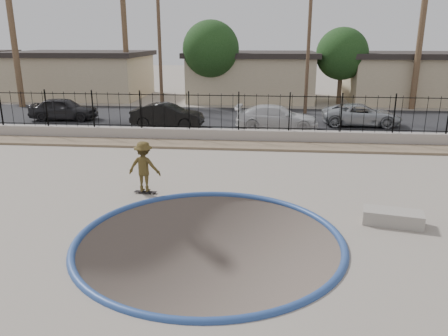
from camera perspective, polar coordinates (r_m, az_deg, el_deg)
ground at (r=24.07m, az=2.14°, el=1.88°), size 120.00×120.00×2.20m
bowl_pit at (r=11.49m, az=-1.94°, el=-9.38°), size 6.84×6.84×1.80m
coping_ring at (r=11.49m, az=-1.94°, el=-9.38°), size 7.04×7.04×0.20m
rock_strip at (r=21.07m, az=1.69°, el=2.98°), size 42.00×1.60×0.11m
retaining_wall at (r=22.09m, az=1.90°, el=4.27°), size 42.00×0.45×0.60m
fence at (r=21.86m, az=1.93°, el=7.34°), size 40.00×0.04×1.80m
street at (r=28.70m, az=2.80°, el=6.58°), size 90.00×8.00×0.04m
house_west at (r=41.25m, az=-18.17°, el=11.61°), size 11.60×8.60×3.90m
house_center at (r=37.88m, az=3.60°, el=12.00°), size 10.60×8.60×3.90m
house_east at (r=39.89m, az=24.51°, el=10.80°), size 12.60×8.60×3.90m
palm_mid at (r=37.06m, az=-12.97°, el=18.83°), size 2.30×2.30×9.30m
palm_right at (r=34.95m, az=24.73°, el=19.00°), size 2.30×2.30×10.30m
utility_pole_left at (r=31.12m, az=-8.42°, el=15.88°), size 1.70×0.24×9.00m
utility_pole_mid at (r=30.34m, az=11.02°, el=16.22°), size 1.70×0.24×9.50m
street_tree_left at (r=34.52m, az=-1.73°, el=15.25°), size 4.32×4.32×6.36m
street_tree_mid at (r=35.69m, az=15.16°, el=14.19°), size 3.96×3.96×5.83m
skater at (r=14.72m, az=-10.38°, el=-0.17°), size 1.15×0.72×1.69m
skateboard at (r=14.96m, az=-10.22°, el=-3.09°), size 0.76×0.24×0.06m
concrete_ledge at (r=13.20m, az=21.16°, el=-6.04°), size 1.71×1.02×0.40m
car_a at (r=29.48m, az=-20.21°, el=7.27°), size 4.23×1.89×1.41m
car_b at (r=25.65m, az=-7.42°, el=6.83°), size 4.20×1.63×1.36m
car_c at (r=25.01m, az=6.91°, el=6.58°), size 4.72×2.06×1.35m
car_d at (r=27.16m, az=17.48°, el=6.64°), size 4.63×2.28×1.27m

